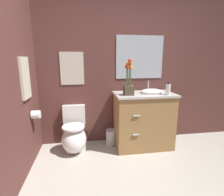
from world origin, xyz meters
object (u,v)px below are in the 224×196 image
object	(u,v)px
wall_poster	(72,68)
wall_mirror	(140,57)
toilet_paper_roll	(36,115)
soap_bottle	(168,89)
flower_vase	(129,82)
hanging_towel	(25,78)
trash_bin	(111,137)
vanity_cabinet	(143,119)
toilet	(74,136)

from	to	relation	value
wall_poster	wall_mirror	distance (m)	1.13
wall_poster	toilet_paper_roll	world-z (taller)	wall_poster
soap_bottle	wall_mirror	world-z (taller)	wall_mirror
flower_vase	wall_mirror	distance (m)	0.60
wall_mirror	hanging_towel	xyz separation A→B (m)	(-1.65, -0.56, -0.26)
trash_bin	toilet_paper_roll	bearing A→B (deg)	-165.91
vanity_cabinet	flower_vase	world-z (taller)	flower_vase
toilet	trash_bin	xyz separation A→B (m)	(0.60, 0.08, -0.11)
soap_bottle	hanging_towel	bearing A→B (deg)	-177.07
toilet	wall_mirror	world-z (taller)	wall_mirror
toilet_paper_roll	wall_mirror	bearing A→B (deg)	16.22
wall_poster	trash_bin	bearing A→B (deg)	-17.56
wall_mirror	hanging_towel	bearing A→B (deg)	-161.11
soap_bottle	flower_vase	bearing A→B (deg)	172.30
toilet	flower_vase	bearing A→B (deg)	-8.01
flower_vase	trash_bin	xyz separation A→B (m)	(-0.23, 0.19, -0.95)
vanity_cabinet	toilet_paper_roll	distance (m)	1.62
flower_vase	hanging_towel	size ratio (longest dim) A/B	1.02
flower_vase	hanging_towel	world-z (taller)	hanging_towel
vanity_cabinet	hanging_towel	bearing A→B (deg)	-170.70
vanity_cabinet	toilet_paper_roll	bearing A→B (deg)	-173.93
wall_mirror	flower_vase	bearing A→B (deg)	-126.05
wall_mirror	hanging_towel	size ratio (longest dim) A/B	1.54
trash_bin	hanging_towel	world-z (taller)	hanging_towel
toilet	flower_vase	world-z (taller)	flower_vase
trash_bin	hanging_towel	xyz separation A→B (m)	(-1.14, -0.37, 1.05)
soap_bottle	toilet_paper_roll	world-z (taller)	soap_bottle
hanging_towel	wall_mirror	bearing A→B (deg)	18.89
vanity_cabinet	toilet	bearing A→B (deg)	178.64
vanity_cabinet	trash_bin	world-z (taller)	vanity_cabinet
wall_poster	hanging_towel	world-z (taller)	wall_poster
flower_vase	soap_bottle	bearing A→B (deg)	-7.70
flower_vase	toilet_paper_roll	world-z (taller)	flower_vase
toilet	vanity_cabinet	world-z (taller)	vanity_cabinet
toilet	hanging_towel	world-z (taller)	hanging_towel
trash_bin	wall_mirror	world-z (taller)	wall_mirror
toilet	trash_bin	distance (m)	0.62
toilet	vanity_cabinet	xyz separation A→B (m)	(1.12, -0.03, 0.22)
toilet	vanity_cabinet	distance (m)	1.14
soap_bottle	wall_mirror	size ratio (longest dim) A/B	0.24
wall_mirror	hanging_towel	world-z (taller)	wall_mirror
flower_vase	wall_poster	size ratio (longest dim) A/B	1.03
vanity_cabinet	trash_bin	xyz separation A→B (m)	(-0.51, 0.10, -0.32)
flower_vase	wall_poster	xyz separation A→B (m)	(-0.83, 0.38, 0.19)
wall_mirror	toilet_paper_roll	xyz separation A→B (m)	(-1.60, -0.46, -0.77)
flower_vase	trash_bin	world-z (taller)	flower_vase
trash_bin	hanging_towel	size ratio (longest dim) A/B	0.52
vanity_cabinet	soap_bottle	world-z (taller)	soap_bottle
toilet	wall_poster	bearing A→B (deg)	90.00
toilet	wall_poster	world-z (taller)	wall_poster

